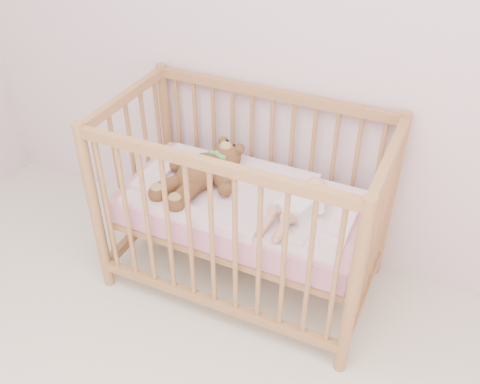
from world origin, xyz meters
The scene contains 6 objects.
wall_back centered at (0.00, 2.00, 1.35)m, with size 4.00×0.02×2.70m, color silver.
crib centered at (-0.11, 1.60, 0.50)m, with size 1.36×0.76×1.00m, color #AB7548, non-canonical shape.
mattress centered at (-0.11, 1.60, 0.49)m, with size 1.22×0.62×0.13m, color pink.
blanket centered at (-0.11, 1.60, 0.56)m, with size 1.10×0.58×0.06m, color #E59EB5, non-canonical shape.
baby centered at (0.18, 1.58, 0.64)m, with size 0.24×0.50×0.12m, color white, non-canonical shape.
teddy_bear centered at (-0.34, 1.58, 0.65)m, with size 0.42×0.60×0.17m, color brown, non-canonical shape.
Camera 1 is at (0.75, -0.32, 2.15)m, focal length 40.00 mm.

